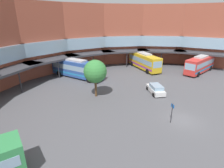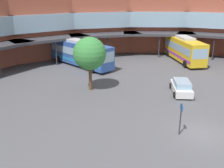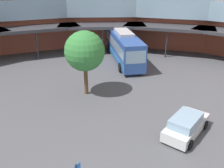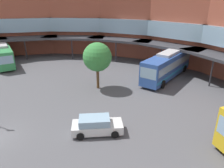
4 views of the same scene
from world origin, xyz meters
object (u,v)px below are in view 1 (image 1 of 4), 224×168
at_px(bus_1, 77,68).
at_px(stop_sign_post, 172,111).
at_px(parked_car, 156,89).
at_px(plaza_tree, 95,72).
at_px(bus_0, 144,61).
at_px(bus_3, 200,64).

distance_m(bus_1, stop_sign_post, 22.79).
height_order(parked_car, plaza_tree, plaza_tree).
height_order(bus_1, stop_sign_post, bus_1).
relative_size(bus_1, parked_car, 2.77).
height_order(bus_0, parked_car, bus_0).
xyz_separation_m(bus_0, stop_sign_post, (-18.90, -14.83, -0.43)).
bearing_deg(bus_3, bus_1, -36.42).
height_order(bus_1, bus_3, bus_1).
distance_m(bus_3, plaza_tree, 26.49).
distance_m(bus_0, stop_sign_post, 24.03).
height_order(bus_3, stop_sign_post, bus_3).
distance_m(bus_1, bus_3, 27.80).
xyz_separation_m(bus_0, plaza_tree, (-19.12, -2.24, 2.17)).
distance_m(bus_1, plaza_tree, 10.97).
bearing_deg(stop_sign_post, bus_0, 38.12).
relative_size(bus_0, stop_sign_post, 4.16).
xyz_separation_m(parked_car, plaza_tree, (-7.37, 6.92, 3.45)).
xyz_separation_m(parked_car, stop_sign_post, (-7.15, -5.68, 0.85)).
xyz_separation_m(bus_0, parked_car, (-11.75, -9.15, -1.28)).
distance_m(bus_0, plaza_tree, 19.37).
height_order(parked_car, stop_sign_post, stop_sign_post).
relative_size(bus_3, parked_car, 2.42).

